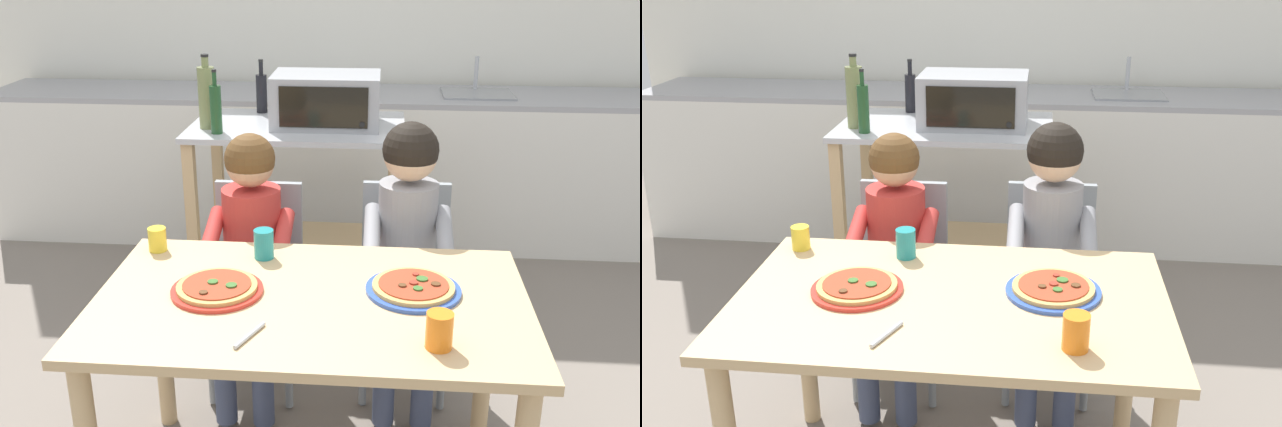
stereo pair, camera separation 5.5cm
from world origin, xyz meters
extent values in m
plane|color=slate|center=(0.00, 1.04, 0.00)|extent=(10.43, 10.43, 0.00)
cube|color=white|center=(0.00, 2.67, 1.35)|extent=(4.68, 0.12, 2.70)
cube|color=silver|center=(0.00, 2.26, 0.43)|extent=(4.21, 0.60, 0.85)
cube|color=#9E9EA3|center=(0.00, 2.26, 0.87)|extent=(4.21, 0.60, 0.03)
cube|color=gray|center=(0.74, 2.26, 0.88)|extent=(0.40, 0.33, 0.02)
cylinder|color=#B7BABF|center=(0.74, 2.38, 0.98)|extent=(0.02, 0.02, 0.20)
cube|color=#B7BABF|center=(-0.19, 1.31, 0.91)|extent=(0.97, 0.61, 0.02)
cube|color=tan|center=(-0.19, 1.31, 0.32)|extent=(0.90, 0.56, 0.02)
cube|color=tan|center=(-0.64, 1.04, 0.45)|extent=(0.05, 0.05, 0.89)
cube|color=tan|center=(0.26, 1.04, 0.45)|extent=(0.05, 0.05, 0.89)
cube|color=tan|center=(-0.64, 1.58, 0.45)|extent=(0.05, 0.05, 0.89)
cube|color=tan|center=(0.26, 1.58, 0.45)|extent=(0.05, 0.05, 0.89)
cube|color=#999BA0|center=(-0.06, 1.31, 1.04)|extent=(0.48, 0.32, 0.23)
cube|color=black|center=(-0.06, 1.14, 1.04)|extent=(0.38, 0.01, 0.18)
cylinder|color=black|center=(0.11, 1.14, 0.97)|extent=(0.02, 0.01, 0.02)
cylinder|color=#1E4723|center=(-0.52, 1.12, 1.02)|extent=(0.05, 0.05, 0.21)
cylinder|color=#1E4723|center=(-0.52, 1.12, 1.16)|extent=(0.02, 0.02, 0.06)
cylinder|color=black|center=(-0.52, 1.12, 1.19)|extent=(0.02, 0.02, 0.01)
cylinder|color=black|center=(-0.39, 1.54, 1.01)|extent=(0.05, 0.05, 0.18)
cylinder|color=black|center=(-0.39, 1.54, 1.13)|extent=(0.02, 0.02, 0.06)
cylinder|color=black|center=(-0.39, 1.54, 1.17)|extent=(0.02, 0.02, 0.01)
cylinder|color=olive|center=(-0.58, 1.21, 1.06)|extent=(0.08, 0.08, 0.27)
cylinder|color=olive|center=(-0.58, 1.21, 1.21)|extent=(0.03, 0.03, 0.04)
cylinder|color=black|center=(-0.58, 1.21, 1.24)|extent=(0.03, 0.03, 0.01)
cube|color=tan|center=(0.00, 0.00, 0.71)|extent=(1.27, 0.78, 0.03)
cylinder|color=tan|center=(-0.58, 0.33, 0.35)|extent=(0.06, 0.06, 0.69)
cylinder|color=tan|center=(0.58, 0.33, 0.35)|extent=(0.06, 0.06, 0.69)
cube|color=gray|center=(-0.28, 0.60, 0.44)|extent=(0.36, 0.36, 0.04)
cube|color=gray|center=(-0.28, 0.76, 0.63)|extent=(0.34, 0.03, 0.38)
cylinder|color=gray|center=(-0.13, 0.45, 0.22)|extent=(0.03, 0.03, 0.42)
cylinder|color=gray|center=(-0.43, 0.45, 0.22)|extent=(0.03, 0.03, 0.42)
cylinder|color=gray|center=(-0.13, 0.75, 0.22)|extent=(0.03, 0.03, 0.42)
cylinder|color=gray|center=(-0.43, 0.75, 0.22)|extent=(0.03, 0.03, 0.42)
cube|color=gray|center=(0.30, 0.64, 0.44)|extent=(0.36, 0.36, 0.04)
cube|color=gray|center=(0.30, 0.80, 0.63)|extent=(0.34, 0.03, 0.38)
cylinder|color=gray|center=(0.45, 0.49, 0.22)|extent=(0.03, 0.03, 0.42)
cylinder|color=gray|center=(0.15, 0.49, 0.22)|extent=(0.03, 0.03, 0.42)
cylinder|color=gray|center=(0.45, 0.79, 0.22)|extent=(0.03, 0.03, 0.42)
cylinder|color=gray|center=(0.15, 0.79, 0.22)|extent=(0.03, 0.03, 0.42)
cube|color=#424C6B|center=(-0.21, 0.46, 0.48)|extent=(0.10, 0.30, 0.10)
cylinder|color=#424C6B|center=(-0.21, 0.33, 0.24)|extent=(0.08, 0.08, 0.44)
cube|color=#424C6B|center=(-0.35, 0.46, 0.48)|extent=(0.10, 0.30, 0.10)
cylinder|color=#424C6B|center=(-0.35, 0.33, 0.24)|extent=(0.08, 0.08, 0.44)
cylinder|color=#BC332D|center=(-0.15, 0.50, 0.70)|extent=(0.06, 0.26, 0.15)
cylinder|color=#BC332D|center=(-0.41, 0.50, 0.70)|extent=(0.06, 0.26, 0.15)
cylinder|color=#BC332D|center=(-0.28, 0.60, 0.66)|extent=(0.22, 0.22, 0.37)
sphere|color=tan|center=(-0.28, 0.60, 0.95)|extent=(0.18, 0.18, 0.18)
sphere|color=brown|center=(-0.28, 0.60, 0.96)|extent=(0.19, 0.19, 0.19)
cube|color=#424C6B|center=(0.37, 0.50, 0.48)|extent=(0.10, 0.30, 0.10)
cylinder|color=#424C6B|center=(0.37, 0.37, 0.24)|extent=(0.08, 0.08, 0.44)
cube|color=#424C6B|center=(0.23, 0.50, 0.48)|extent=(0.10, 0.30, 0.10)
cylinder|color=#424C6B|center=(0.23, 0.37, 0.24)|extent=(0.08, 0.08, 0.44)
cylinder|color=gray|center=(0.43, 0.54, 0.72)|extent=(0.06, 0.26, 0.15)
cylinder|color=gray|center=(0.17, 0.54, 0.72)|extent=(0.06, 0.26, 0.15)
cylinder|color=gray|center=(0.30, 0.64, 0.68)|extent=(0.22, 0.22, 0.39)
sphere|color=beige|center=(0.30, 0.64, 0.98)|extent=(0.20, 0.20, 0.20)
sphere|color=black|center=(0.30, 0.64, 1.00)|extent=(0.21, 0.21, 0.21)
cylinder|color=red|center=(-0.28, 0.01, 0.73)|extent=(0.27, 0.27, 0.01)
cylinder|color=tan|center=(-0.28, 0.01, 0.74)|extent=(0.24, 0.24, 0.01)
cylinder|color=#B23D23|center=(-0.28, 0.01, 0.75)|extent=(0.20, 0.20, 0.00)
cylinder|color=#563319|center=(-0.31, -0.05, 0.75)|extent=(0.03, 0.03, 0.01)
cylinder|color=#386628|center=(-0.24, 0.00, 0.75)|extent=(0.03, 0.03, 0.01)
cylinder|color=#386628|center=(-0.30, 0.02, 0.75)|extent=(0.03, 0.03, 0.01)
cylinder|color=#3356B7|center=(0.30, 0.06, 0.73)|extent=(0.28, 0.28, 0.01)
cylinder|color=tan|center=(0.30, 0.06, 0.74)|extent=(0.24, 0.24, 0.01)
cylinder|color=#B23D23|center=(0.30, 0.06, 0.75)|extent=(0.21, 0.21, 0.00)
cylinder|color=#563319|center=(0.36, 0.06, 0.75)|extent=(0.03, 0.03, 0.01)
cylinder|color=#386628|center=(0.33, 0.09, 0.75)|extent=(0.04, 0.04, 0.01)
cylinder|color=maroon|center=(0.30, 0.06, 0.75)|extent=(0.03, 0.03, 0.01)
cylinder|color=#386628|center=(0.31, 0.03, 0.75)|extent=(0.03, 0.03, 0.01)
cylinder|color=#563319|center=(0.27, 0.04, 0.75)|extent=(0.02, 0.02, 0.01)
cylinder|color=maroon|center=(0.31, 0.12, 0.75)|extent=(0.02, 0.02, 0.01)
cylinder|color=orange|center=(0.35, -0.24, 0.77)|extent=(0.07, 0.07, 0.10)
cylinder|color=teal|center=(-0.18, 0.27, 0.77)|extent=(0.07, 0.07, 0.10)
cylinder|color=yellow|center=(-0.55, 0.30, 0.76)|extent=(0.06, 0.06, 0.08)
cylinder|color=#B7BABF|center=(-0.14, -0.24, 0.73)|extent=(0.07, 0.13, 0.01)
camera|label=1|loc=(0.18, -1.84, 1.69)|focal=39.73mm
camera|label=2|loc=(0.24, -1.83, 1.69)|focal=39.73mm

